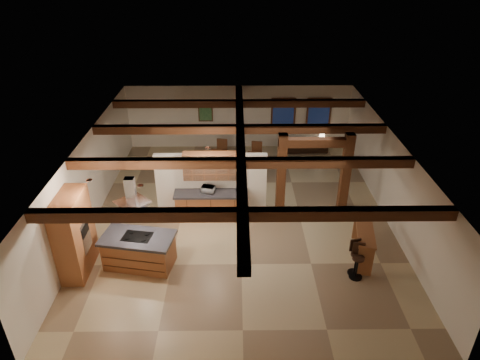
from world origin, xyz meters
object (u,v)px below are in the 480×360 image
object	(u,v)px
bar_counter	(364,237)
kitchen_island	(139,250)
sofa	(306,145)
dining_table	(237,166)

from	to	relation	value
bar_counter	kitchen_island	bearing A→B (deg)	-176.97
kitchen_island	sofa	distance (m)	9.98
kitchen_island	bar_counter	bearing A→B (deg)	3.03
kitchen_island	bar_counter	distance (m)	6.61
sofa	bar_counter	distance (m)	7.63
dining_table	sofa	world-z (taller)	dining_table
kitchen_island	bar_counter	xyz separation A→B (m)	(6.60, 0.35, 0.17)
kitchen_island	dining_table	bearing A→B (deg)	63.57
kitchen_island	sofa	xyz separation A→B (m)	(6.04, 7.95, -0.23)
dining_table	bar_counter	world-z (taller)	bar_counter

